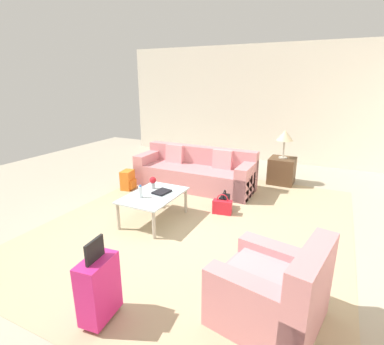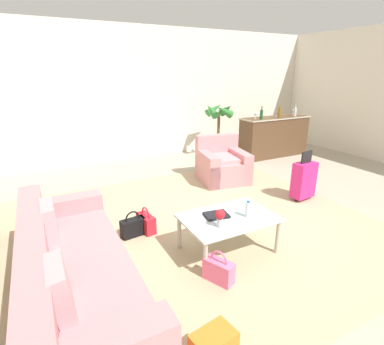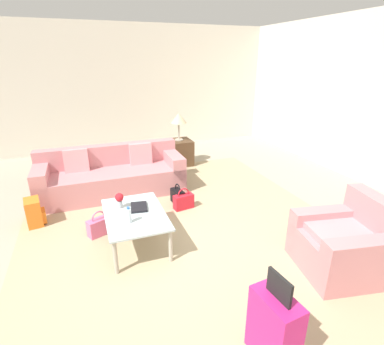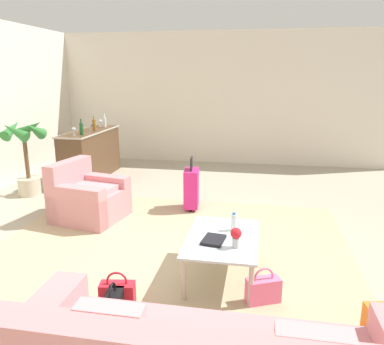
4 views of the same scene
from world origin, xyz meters
The scene contains 16 objects.
ground_plane centered at (0.00, 0.00, 0.00)m, with size 12.00×12.00×0.00m, color #A89E89.
wall_left centered at (-5.06, 0.00, 1.55)m, with size 0.12×8.00×3.10m, color silver.
area_rug centered at (-0.60, 0.20, 0.00)m, with size 5.20×4.40×0.01m, color tan.
couch centered at (-2.19, -0.60, 0.30)m, with size 0.88×2.48×0.83m.
armchair centered at (0.91, 1.67, 0.30)m, with size 1.02×1.05×0.87m.
coffee_table centered at (-0.40, -0.50, 0.40)m, with size 1.09×0.74×0.45m.
water_bottle centered at (-0.20, -0.60, 0.55)m, with size 0.06×0.06×0.20m.
coffee_table_book centered at (-0.52, -0.42, 0.47)m, with size 0.28×0.21×0.03m, color black.
flower_vase centered at (-0.62, -0.65, 0.58)m, with size 0.11×0.11×0.21m.
side_table centered at (-3.20, 1.00, 0.28)m, with size 0.54×0.54×0.57m, color #513823.
table_lamp centered at (-3.20, 1.00, 1.05)m, with size 0.35×0.35×0.61m.
suitcase_magenta centered at (1.60, 0.20, 0.36)m, with size 0.42×0.26×0.85m.
handbag_red centered at (-1.12, 0.40, 0.13)m, with size 0.19×0.34×0.36m.
handbag_pink centered at (-0.80, -0.93, 0.13)m, with size 0.26×0.35×0.36m.
handbag_black centered at (-1.32, 0.36, 0.13)m, with size 0.34×0.18×0.36m.
backpack_orange centered at (-1.40, -1.79, 0.19)m, with size 0.33×0.29×0.40m.
Camera 1 is at (3.30, 1.98, 2.18)m, focal length 28.00 mm.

